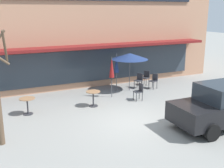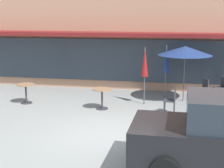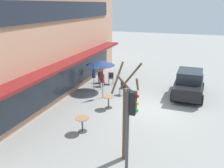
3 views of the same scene
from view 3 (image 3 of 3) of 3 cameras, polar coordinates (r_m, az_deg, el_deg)
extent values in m
plane|color=gray|center=(14.74, 10.13, -5.78)|extent=(80.00, 80.00, 0.00)
cube|color=tan|center=(18.03, -22.71, 10.54)|extent=(18.47, 8.00, 7.84)
cube|color=maroon|center=(15.63, -9.45, 5.56)|extent=(15.70, 1.10, 0.16)
cube|color=#1E232D|center=(15.49, -11.75, 16.88)|extent=(14.77, 0.10, 1.10)
cube|color=#2D3842|center=(16.18, -10.76, 1.53)|extent=(14.77, 0.10, 1.90)
cylinder|color=#333338|center=(12.13, -7.09, -11.21)|extent=(0.44, 0.44, 0.03)
cylinder|color=#333338|center=(11.95, -7.16, -9.69)|extent=(0.07, 0.07, 0.70)
cylinder|color=#99704C|center=(11.78, -7.23, -8.13)|extent=(0.70, 0.70, 0.03)
cylinder|color=#333338|center=(14.56, -0.84, -5.73)|extent=(0.44, 0.44, 0.03)
cylinder|color=#333338|center=(14.41, -0.84, -4.41)|extent=(0.07, 0.07, 0.70)
cylinder|color=#99704C|center=(14.27, -0.85, -3.06)|extent=(0.70, 0.70, 0.03)
cylinder|color=#4C4C51|center=(17.34, -2.75, 2.14)|extent=(0.04, 0.04, 2.20)
cone|color=navy|center=(17.10, -2.80, 5.11)|extent=(2.10, 2.10, 0.35)
cylinder|color=#4C4C51|center=(15.75, -2.30, 0.42)|extent=(0.04, 0.04, 2.20)
cone|color=maroon|center=(15.59, -2.33, 2.35)|extent=(0.28, 0.28, 1.10)
cylinder|color=#4C4C51|center=(16.79, -4.42, 1.54)|extent=(0.04, 0.04, 2.20)
cone|color=navy|center=(16.64, -4.47, 3.36)|extent=(0.28, 0.28, 1.10)
cylinder|color=#333338|center=(18.64, 0.25, 0.53)|extent=(0.04, 0.04, 0.45)
cylinder|color=#333338|center=(18.65, -0.79, 0.54)|extent=(0.04, 0.04, 0.45)
cylinder|color=#333338|center=(18.96, 0.27, 0.85)|extent=(0.04, 0.04, 0.45)
cylinder|color=#333338|center=(18.97, -0.75, 0.86)|extent=(0.04, 0.04, 0.45)
cube|color=#333338|center=(18.73, -0.26, 1.41)|extent=(0.50, 0.50, 0.04)
cube|color=#333338|center=(18.84, -0.24, 2.21)|extent=(0.16, 0.39, 0.40)
cylinder|color=#333338|center=(16.38, 2.88, -2.11)|extent=(0.04, 0.04, 0.45)
cylinder|color=#333338|center=(16.49, 1.77, -1.95)|extent=(0.04, 0.04, 0.45)
cylinder|color=#333338|center=(16.68, 3.28, -1.72)|extent=(0.04, 0.04, 0.45)
cylinder|color=#333338|center=(16.79, 2.18, -1.57)|extent=(0.04, 0.04, 0.45)
cube|color=#333338|center=(16.50, 2.54, -1.04)|extent=(0.42, 0.42, 0.04)
cube|color=#333338|center=(16.58, 2.77, -0.13)|extent=(0.06, 0.40, 0.40)
cylinder|color=#333338|center=(18.15, -1.84, 0.02)|extent=(0.04, 0.04, 0.45)
cylinder|color=#333338|center=(18.12, -2.91, -0.03)|extent=(0.04, 0.04, 0.45)
cylinder|color=#333338|center=(18.47, -1.95, 0.35)|extent=(0.04, 0.04, 0.45)
cylinder|color=#333338|center=(18.44, -3.00, 0.31)|extent=(0.04, 0.04, 0.45)
cube|color=#333338|center=(18.22, -2.44, 0.89)|extent=(0.54, 0.54, 0.04)
cube|color=#333338|center=(18.33, -2.50, 1.72)|extent=(0.22, 0.37, 0.40)
cylinder|color=#333338|center=(18.97, -2.19, 0.84)|extent=(0.04, 0.04, 0.45)
cylinder|color=#333338|center=(18.94, -3.21, 0.80)|extent=(0.04, 0.04, 0.45)
cylinder|color=#333338|center=(19.29, -2.30, 1.15)|extent=(0.04, 0.04, 0.45)
cylinder|color=#333338|center=(19.26, -3.30, 1.10)|extent=(0.04, 0.04, 0.45)
cube|color=#333338|center=(19.04, -2.76, 1.68)|extent=(0.54, 0.54, 0.04)
cube|color=#333338|center=(19.15, -2.82, 2.46)|extent=(0.22, 0.37, 0.40)
cube|color=black|center=(17.06, 17.95, -0.47)|extent=(4.23, 1.88, 0.76)
cube|color=#232B33|center=(16.99, 18.22, 1.98)|extent=(2.13, 1.64, 0.68)
cylinder|color=black|center=(15.96, 20.73, -3.56)|extent=(0.64, 0.23, 0.64)
cylinder|color=black|center=(16.01, 14.31, -2.82)|extent=(0.64, 0.23, 0.64)
cylinder|color=black|center=(18.41, 20.87, -0.66)|extent=(0.64, 0.23, 0.64)
cylinder|color=black|center=(18.46, 15.31, -0.03)|extent=(0.64, 0.23, 0.64)
cylinder|color=brown|center=(9.48, 3.27, -9.95)|extent=(0.24, 0.24, 2.98)
cylinder|color=brown|center=(9.08, 4.63, 1.95)|extent=(0.22, 0.89, 1.14)
cylinder|color=brown|center=(8.92, 1.33, 1.56)|extent=(0.84, 0.28, 1.10)
cylinder|color=brown|center=(8.45, 3.51, -0.45)|extent=(0.29, 0.73, 0.83)
cylinder|color=brown|center=(8.75, 6.13, -0.18)|extent=(0.87, 0.21, 0.74)
cylinder|color=#47474C|center=(8.52, 3.69, -11.90)|extent=(0.12, 0.12, 3.40)
cube|color=black|center=(7.93, 5.13, -4.62)|extent=(0.26, 0.20, 0.80)
sphere|color=red|center=(7.80, 6.11, -2.91)|extent=(0.13, 0.13, 0.13)
sphere|color=gold|center=(7.90, 6.04, -4.67)|extent=(0.13, 0.13, 0.13)
sphere|color=green|center=(8.01, 5.98, -6.38)|extent=(0.13, 0.13, 0.13)
camera|label=1|loc=(10.86, 63.09, 0.70)|focal=45.00mm
camera|label=2|loc=(16.87, 44.87, 4.76)|focal=55.00mm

